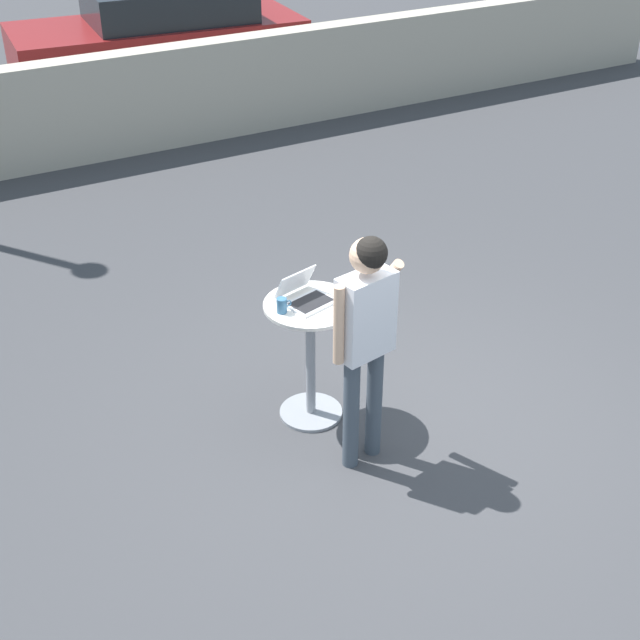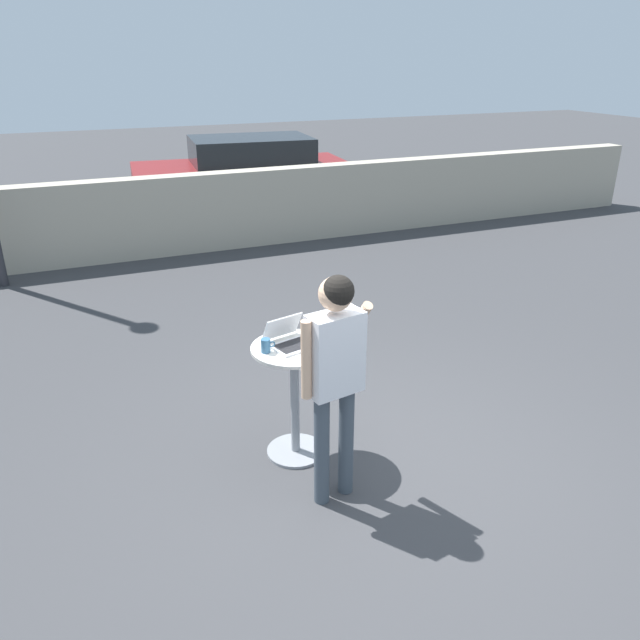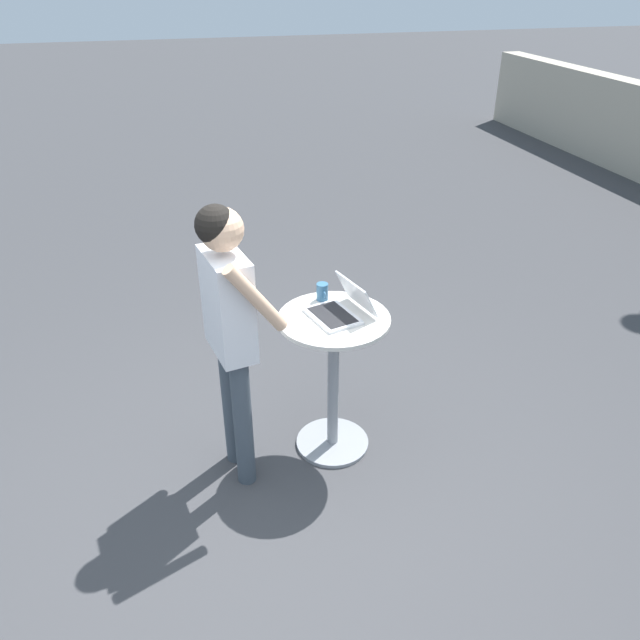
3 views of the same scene
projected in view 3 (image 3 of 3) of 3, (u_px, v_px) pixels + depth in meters
The scene contains 5 objects.
ground_plane at pixel (271, 516), 3.55m from camera, with size 50.00×50.00×0.00m, color #3D3D3F.
cafe_table at pixel (333, 368), 3.78m from camera, with size 0.66×0.66×0.96m.
laptop at pixel (341, 308), 3.60m from camera, with size 0.39×0.40×0.21m.
coffee_mug at pixel (322, 292), 3.76m from camera, with size 0.11×0.07×0.11m.
standing_person at pixel (229, 315), 3.34m from camera, with size 0.53×0.42×1.72m.
Camera 3 is at (2.49, -0.38, 2.75)m, focal length 35.00 mm.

